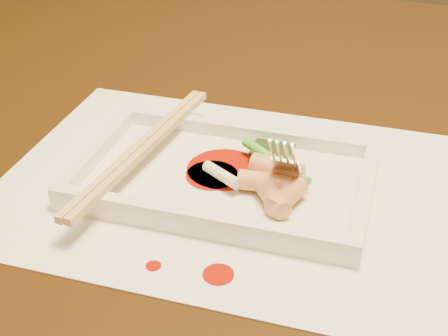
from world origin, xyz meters
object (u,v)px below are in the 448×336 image
(chopstick_a, at_px, (138,147))
(fork, at_px, (311,105))
(plate_base, at_px, (224,181))
(placemat, at_px, (224,185))
(table, at_px, (341,208))

(chopstick_a, distance_m, fork, 0.16)
(plate_base, height_order, fork, fork)
(plate_base, relative_size, chopstick_a, 1.08)
(placemat, distance_m, fork, 0.11)
(table, relative_size, fork, 10.00)
(plate_base, distance_m, fork, 0.11)
(fork, bearing_deg, table, 76.81)
(chopstick_a, bearing_deg, table, 37.30)
(placemat, bearing_deg, table, 54.46)
(placemat, bearing_deg, plate_base, 0.00)
(table, xyz_separation_m, fork, (-0.03, -0.12, 0.18))
(plate_base, bearing_deg, chopstick_a, 180.00)
(placemat, xyz_separation_m, fork, (0.07, 0.02, 0.08))
(placemat, height_order, chopstick_a, chopstick_a)
(fork, bearing_deg, chopstick_a, -173.25)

